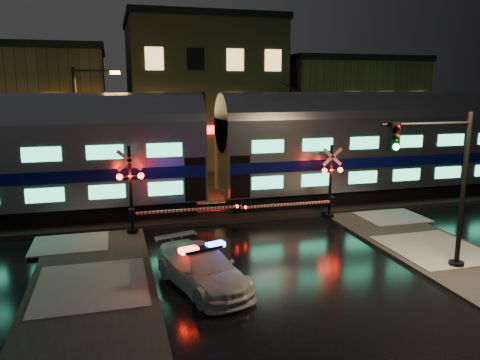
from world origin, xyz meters
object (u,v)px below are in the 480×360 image
(crossing_signal_left, at_px, (140,199))
(traffic_light, at_px, (443,190))
(streetlight, at_px, (82,126))
(crossing_signal_right, at_px, (324,190))
(police_car, at_px, (203,268))

(crossing_signal_left, distance_m, traffic_light, 12.14)
(crossing_signal_left, xyz_separation_m, streetlight, (-2.57, 6.70, 2.67))
(crossing_signal_left, xyz_separation_m, traffic_light, (9.80, -7.03, 1.35))
(crossing_signal_right, bearing_deg, crossing_signal_left, 179.95)
(crossing_signal_left, height_order, streetlight, streetlight)
(traffic_light, bearing_deg, crossing_signal_left, 147.04)
(traffic_light, distance_m, streetlight, 18.53)
(crossing_signal_right, relative_size, crossing_signal_left, 0.93)
(police_car, relative_size, crossing_signal_left, 0.86)
(crossing_signal_right, bearing_deg, police_car, -139.52)
(police_car, bearing_deg, traffic_light, -22.65)
(police_car, distance_m, crossing_signal_right, 9.46)
(police_car, distance_m, traffic_light, 8.58)
(police_car, height_order, streetlight, streetlight)
(streetlight, bearing_deg, crossing_signal_right, -30.60)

